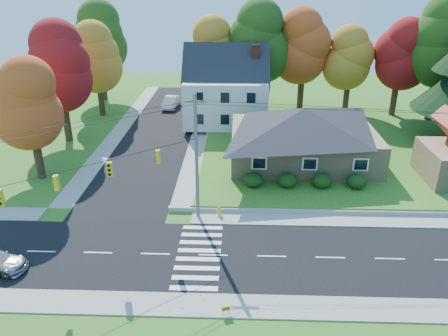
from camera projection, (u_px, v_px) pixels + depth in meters
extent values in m
plane|color=#3D7923|center=(213.00, 255.00, 29.95)|extent=(120.00, 120.00, 0.00)
cube|color=black|center=(213.00, 255.00, 29.95)|extent=(90.00, 8.00, 0.02)
cube|color=black|center=(161.00, 130.00, 53.94)|extent=(8.00, 44.00, 0.02)
cube|color=#9C9A90|center=(217.00, 218.00, 34.50)|extent=(90.00, 2.00, 0.08)
cube|color=#9C9A90|center=(208.00, 305.00, 25.37)|extent=(90.00, 2.00, 0.08)
cube|color=#3D7923|center=(340.00, 145.00, 48.60)|extent=(30.00, 30.00, 0.50)
cube|color=tan|center=(302.00, 145.00, 43.44)|extent=(14.00, 10.00, 3.20)
pyramid|color=#26262B|center=(304.00, 119.00, 42.34)|extent=(14.60, 10.60, 2.20)
cube|color=silver|center=(226.00, 100.00, 54.17)|extent=(10.00, 8.00, 5.60)
pyramid|color=#26262B|center=(226.00, 68.00, 52.54)|extent=(10.40, 8.40, 2.40)
cube|color=brown|center=(255.00, 85.00, 53.24)|extent=(0.90, 0.90, 9.60)
ellipsoid|color=#163A10|center=(254.00, 180.00, 38.34)|extent=(1.70, 1.70, 1.27)
ellipsoid|color=#163A10|center=(288.00, 180.00, 38.24)|extent=(1.70, 1.70, 1.27)
ellipsoid|color=#163A10|center=(322.00, 181.00, 38.14)|extent=(1.70, 1.70, 1.27)
ellipsoid|color=#163A10|center=(357.00, 181.00, 38.05)|extent=(1.70, 1.70, 1.27)
cylinder|color=#666059|center=(197.00, 159.00, 32.71)|extent=(0.26, 0.26, 10.00)
cube|color=#666059|center=(195.00, 101.00, 30.92)|extent=(1.60, 0.12, 0.12)
cube|color=gold|center=(0.00, 198.00, 25.00)|extent=(0.34, 0.26, 1.00)
cube|color=gold|center=(57.00, 183.00, 26.74)|extent=(0.26, 0.34, 1.00)
cube|color=gold|center=(110.00, 169.00, 28.62)|extent=(0.34, 0.26, 1.00)
cube|color=gold|center=(158.00, 157.00, 30.58)|extent=(0.26, 0.34, 1.00)
cylinder|color=black|center=(86.00, 166.00, 27.52)|extent=(13.02, 10.43, 0.04)
cylinder|color=#3F2A19|center=(213.00, 89.00, 59.75)|extent=(0.80, 0.80, 5.40)
sphere|color=#B97D24|center=(212.00, 61.00, 58.16)|extent=(6.72, 6.72, 6.72)
sphere|color=#B97D24|center=(212.00, 48.00, 57.48)|extent=(5.91, 5.91, 5.91)
sphere|color=#B97D24|center=(212.00, 34.00, 56.79)|extent=(5.11, 5.11, 5.11)
cylinder|color=#3F2A19|center=(257.00, 88.00, 58.46)|extent=(0.86, 0.86, 6.30)
sphere|color=#2A4F16|center=(258.00, 54.00, 56.60)|extent=(7.84, 7.84, 7.84)
sphere|color=#2A4F16|center=(259.00, 38.00, 55.81)|extent=(6.90, 6.90, 6.90)
sphere|color=#2A4F16|center=(259.00, 22.00, 55.01)|extent=(5.96, 5.96, 5.96)
cylinder|color=#3F2A19|center=(301.00, 88.00, 59.27)|extent=(0.83, 0.83, 5.85)
sphere|color=#C64A1B|center=(303.00, 57.00, 57.55)|extent=(7.28, 7.28, 7.28)
sphere|color=#C64A1B|center=(304.00, 43.00, 56.81)|extent=(6.41, 6.41, 6.41)
sphere|color=#C64A1B|center=(305.00, 28.00, 56.06)|extent=(5.53, 5.53, 5.53)
cylinder|color=#3F2A19|center=(347.00, 94.00, 58.34)|extent=(0.77, 0.77, 4.95)
sphere|color=#B97D24|center=(350.00, 67.00, 56.89)|extent=(6.16, 6.16, 6.16)
sphere|color=#B97D24|center=(351.00, 55.00, 56.26)|extent=(5.42, 5.42, 5.42)
sphere|color=#B97D24|center=(353.00, 43.00, 55.63)|extent=(4.68, 4.68, 4.68)
cylinder|color=#3F2A19|center=(395.00, 95.00, 57.15)|extent=(0.80, 0.80, 5.40)
sphere|color=maroon|center=(399.00, 65.00, 55.56)|extent=(6.72, 6.72, 6.72)
sphere|color=maroon|center=(402.00, 51.00, 54.87)|extent=(5.91, 5.91, 5.91)
sphere|color=maroon|center=(404.00, 37.00, 54.19)|extent=(5.11, 5.11, 5.11)
cylinder|color=#3F2A19|center=(433.00, 94.00, 54.92)|extent=(0.89, 0.89, 6.75)
sphere|color=#2A4F16|center=(440.00, 54.00, 52.93)|extent=(8.40, 8.40, 8.40)
sphere|color=#2A4F16|center=(444.00, 36.00, 52.08)|extent=(7.39, 7.39, 7.39)
sphere|color=#2A4F16|center=(448.00, 18.00, 51.22)|extent=(6.38, 6.38, 6.38)
cylinder|color=#3F2A19|center=(38.00, 153.00, 40.45)|extent=(0.77, 0.77, 4.95)
sphere|color=#C64A1B|center=(31.00, 116.00, 38.99)|extent=(6.16, 6.16, 6.16)
sphere|color=#C64A1B|center=(28.00, 99.00, 38.37)|extent=(5.42, 5.42, 5.42)
sphere|color=#C64A1B|center=(24.00, 82.00, 37.74)|extent=(4.68, 4.68, 4.68)
cylinder|color=#3F2A19|center=(66.00, 116.00, 49.43)|extent=(0.83, 0.83, 5.85)
sphere|color=maroon|center=(60.00, 79.00, 47.70)|extent=(7.28, 7.28, 7.28)
sphere|color=maroon|center=(58.00, 62.00, 46.96)|extent=(6.41, 6.41, 6.41)
sphere|color=maroon|center=(55.00, 45.00, 46.22)|extent=(5.53, 5.53, 5.53)
cylinder|color=#3F2A19|center=(101.00, 96.00, 58.61)|extent=(0.80, 0.80, 5.40)
sphere|color=#B97D24|center=(97.00, 66.00, 57.02)|extent=(6.72, 6.72, 6.72)
sphere|color=#B97D24|center=(96.00, 53.00, 56.34)|extent=(5.91, 5.91, 5.91)
sphere|color=#B97D24|center=(94.00, 40.00, 55.65)|extent=(5.11, 5.11, 5.11)
cylinder|color=#3F2A19|center=(103.00, 79.00, 65.79)|extent=(0.86, 0.86, 6.30)
sphere|color=#2A4F16|center=(99.00, 48.00, 63.94)|extent=(7.84, 7.84, 7.84)
sphere|color=#2A4F16|center=(98.00, 34.00, 63.14)|extent=(6.90, 6.90, 6.90)
sphere|color=#2A4F16|center=(96.00, 20.00, 62.34)|extent=(5.96, 5.96, 5.96)
imported|color=silver|center=(171.00, 102.00, 62.58)|extent=(2.09, 4.99, 1.60)
cylinder|color=gold|center=(219.00, 215.00, 34.83)|extent=(0.38, 0.38, 0.11)
cylinder|color=gold|center=(219.00, 212.00, 34.70)|extent=(0.25, 0.25, 0.58)
sphere|color=gold|center=(219.00, 208.00, 34.56)|extent=(0.27, 0.27, 0.27)
cylinder|color=gold|center=(219.00, 210.00, 34.66)|extent=(0.49, 0.27, 0.13)
cylinder|color=black|center=(223.00, 312.00, 24.62)|extent=(0.02, 0.02, 0.43)
cylinder|color=black|center=(229.00, 312.00, 24.60)|extent=(0.02, 0.02, 0.43)
cube|color=yellow|center=(226.00, 309.00, 24.51)|extent=(0.50, 0.19, 0.34)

